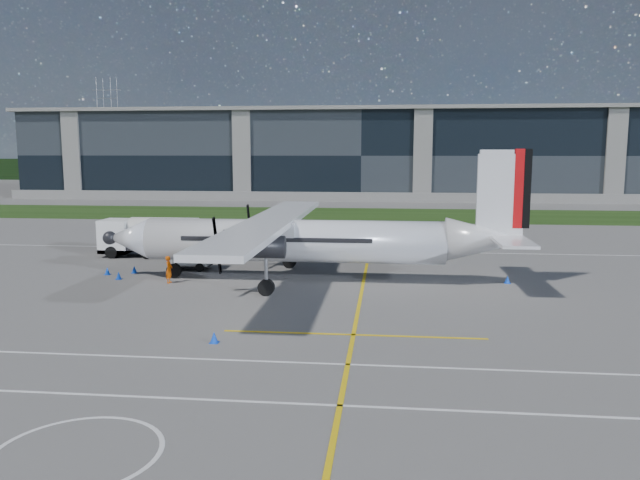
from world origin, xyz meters
TOP-DOWN VIEW (x-y plane):
  - ground at (0.00, 40.00)m, footprint 400.00×400.00m
  - grass_strip at (0.00, 48.00)m, footprint 400.00×18.00m
  - terminal_building at (0.00, 80.00)m, footprint 120.00×20.00m
  - tree_line at (0.00, 140.00)m, footprint 400.00×6.00m
  - pylon_west at (-80.00, 150.00)m, footprint 9.00×4.60m
  - yellow_taxiway_centerline at (3.00, 10.00)m, footprint 0.20×70.00m
  - white_lane_line at (0.00, -14.00)m, footprint 90.00×0.15m
  - turboprop_aircraft at (-0.44, 5.53)m, footprint 27.03×28.03m
  - fuel_tanker_truck at (-14.69, 13.56)m, footprint 8.30×2.70m
  - baggage_tug at (-9.29, 8.62)m, footprint 2.96×1.77m
  - ground_crew_person at (-9.22, 4.00)m, footprint 0.59×0.82m
  - safety_cone_stbdwing at (-3.14, 19.94)m, footprint 0.36×0.36m
  - safety_cone_tail at (12.05, 6.20)m, footprint 0.36×0.36m
  - safety_cone_fwd at (-14.31, 6.12)m, footprint 0.36×0.36m
  - safety_cone_nose_stbd at (-12.73, 6.87)m, footprint 0.36×0.36m
  - safety_cone_portwing at (-2.97, -7.84)m, footprint 0.36×0.36m
  - safety_cone_nose_port at (-12.89, 4.73)m, footprint 0.36×0.36m

SIDE VIEW (x-z plane):
  - ground at x=0.00m, z-range 0.00..0.00m
  - yellow_taxiway_centerline at x=3.00m, z-range 0.00..0.01m
  - white_lane_line at x=0.00m, z-range 0.00..0.01m
  - grass_strip at x=0.00m, z-range 0.00..0.04m
  - safety_cone_stbdwing at x=-3.14m, z-range 0.00..0.50m
  - safety_cone_tail at x=12.05m, z-range 0.00..0.50m
  - safety_cone_fwd at x=-14.31m, z-range 0.00..0.50m
  - safety_cone_nose_stbd at x=-12.73m, z-range 0.00..0.50m
  - safety_cone_portwing at x=-2.97m, z-range 0.00..0.50m
  - safety_cone_nose_port at x=-12.89m, z-range 0.00..0.50m
  - baggage_tug at x=-9.29m, z-range 0.00..1.77m
  - ground_crew_person at x=-9.22m, z-range 0.00..1.97m
  - fuel_tanker_truck at x=-14.69m, z-range 0.00..3.11m
  - tree_line at x=0.00m, z-range 0.00..6.00m
  - turboprop_aircraft at x=-0.44m, z-range 0.00..8.41m
  - terminal_building at x=0.00m, z-range 0.00..15.00m
  - pylon_west at x=-80.00m, z-range 0.00..30.00m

